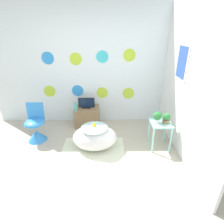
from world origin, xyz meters
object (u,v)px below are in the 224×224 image
(potted_plant_left, at_px, (157,117))
(potted_plant_right, at_px, (166,118))
(bathtub, at_px, (95,137))
(tv, at_px, (86,104))
(vase, at_px, (76,107))
(chair, at_px, (36,129))

(potted_plant_left, relative_size, potted_plant_right, 1.15)
(bathtub, relative_size, potted_plant_left, 3.79)
(potted_plant_left, bearing_deg, potted_plant_right, -1.81)
(bathtub, relative_size, tv, 2.22)
(vase, height_order, potted_plant_right, potted_plant_right)
(bathtub, relative_size, potted_plant_right, 4.36)
(chair, distance_m, vase, 0.91)
(chair, height_order, vase, chair)
(bathtub, xyz_separation_m, potted_plant_left, (1.13, 0.00, 0.42))
(bathtub, relative_size, vase, 4.44)
(vase, bearing_deg, chair, -147.61)
(bathtub, height_order, vase, vase)
(chair, bearing_deg, potted_plant_left, -7.00)
(vase, relative_size, potted_plant_right, 0.98)
(bathtub, height_order, chair, chair)
(chair, bearing_deg, vase, 32.39)
(vase, distance_m, potted_plant_right, 1.91)
(potted_plant_left, bearing_deg, bathtub, -179.91)
(bathtub, distance_m, tv, 0.99)
(chair, relative_size, potted_plant_right, 4.08)
(potted_plant_left, distance_m, potted_plant_right, 0.17)
(chair, bearing_deg, tv, 33.00)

